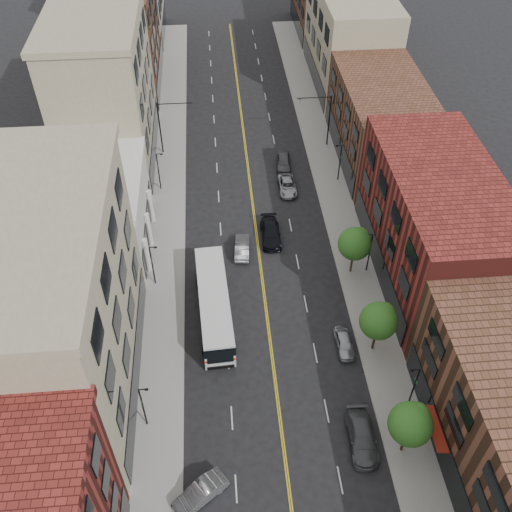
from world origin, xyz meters
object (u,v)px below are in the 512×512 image
object	(u,v)px
car_parked_far	(344,343)
car_lane_a	(271,233)
car_angle_b	(200,493)
car_parked_mid	(362,437)
city_bus	(214,303)
car_lane_behind	(242,247)
car_lane_c	(284,162)
car_lane_b	(287,186)

from	to	relation	value
car_parked_far	car_lane_a	bearing A→B (deg)	107.51
car_angle_b	car_parked_mid	bearing A→B (deg)	69.21
city_bus	car_parked_far	bearing A→B (deg)	-25.15
car_parked_mid	car_lane_behind	world-z (taller)	car_parked_mid
car_parked_far	car_lane_behind	xyz separation A→B (m)	(-8.52, 13.60, 0.07)
car_lane_c	car_lane_a	bearing A→B (deg)	-97.24
car_parked_far	car_lane_b	size ratio (longest dim) A/B	0.81
car_lane_behind	car_lane_a	world-z (taller)	car_lane_a
car_lane_b	car_angle_b	bearing A→B (deg)	-106.33
car_parked_mid	car_parked_far	distance (m)	9.46
car_angle_b	car_lane_behind	size ratio (longest dim) A/B	1.00
city_bus	car_lane_b	bearing A→B (deg)	60.91
car_parked_mid	car_lane_a	world-z (taller)	car_parked_mid
car_lane_a	car_lane_c	xyz separation A→B (m)	(3.06, 13.51, -0.00)
city_bus	car_parked_far	size ratio (longest dim) A/B	3.42
car_lane_behind	car_lane_c	xyz separation A→B (m)	(6.36, 15.47, 0.04)
car_parked_mid	car_lane_b	size ratio (longest dim) A/B	1.13
car_parked_far	car_lane_c	bearing A→B (deg)	93.23
car_angle_b	car_parked_mid	world-z (taller)	car_parked_mid
car_lane_a	car_lane_b	world-z (taller)	car_lane_a
car_parked_far	car_lane_c	size ratio (longest dim) A/B	0.84
city_bus	car_parked_mid	bearing A→B (deg)	-54.61
car_lane_a	city_bus	bearing A→B (deg)	-121.00
city_bus	car_parked_far	distance (m)	12.75
city_bus	car_angle_b	distance (m)	17.72
car_parked_mid	car_lane_c	bearing A→B (deg)	94.18
city_bus	car_angle_b	xyz separation A→B (m)	(-1.65, -17.61, -1.19)
car_parked_mid	car_parked_far	xyz separation A→B (m)	(0.47, 9.45, -0.12)
car_angle_b	city_bus	bearing A→B (deg)	139.22
car_parked_mid	car_lane_b	distance (m)	33.67
car_parked_far	car_lane_c	world-z (taller)	car_lane_c
city_bus	car_parked_far	world-z (taller)	city_bus
car_lane_behind	car_lane_a	size ratio (longest dim) A/B	0.83
car_parked_mid	car_lane_behind	xyz separation A→B (m)	(-8.05, 23.05, -0.05)
car_angle_b	car_lane_c	world-z (taller)	car_lane_c
car_lane_a	car_lane_c	world-z (taller)	car_lane_a
car_lane_b	car_lane_behind	bearing A→B (deg)	-120.18
city_bus	car_angle_b	bearing A→B (deg)	-98.37
car_lane_behind	car_angle_b	bearing A→B (deg)	84.56
car_parked_mid	car_lane_b	world-z (taller)	car_parked_mid
car_lane_b	car_lane_c	world-z (taller)	car_lane_c
car_parked_far	car_parked_mid	bearing A→B (deg)	-93.89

